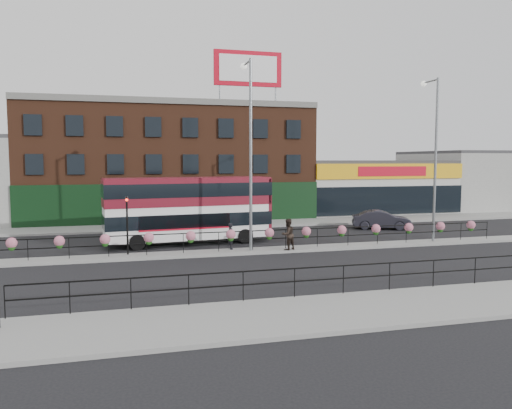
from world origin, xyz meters
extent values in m
plane|color=black|center=(0.00, 0.00, 0.00)|extent=(120.00, 120.00, 0.00)
cube|color=gray|center=(0.00, -12.00, 0.07)|extent=(60.00, 4.00, 0.15)
cube|color=gray|center=(0.00, 12.00, 0.07)|extent=(60.00, 4.00, 0.15)
cube|color=gray|center=(0.00, 0.00, 0.07)|extent=(60.00, 1.60, 0.15)
cube|color=gold|center=(0.00, -9.70, 0.01)|extent=(60.00, 0.10, 0.01)
cube|color=gold|center=(0.00, -9.88, 0.01)|extent=(60.00, 0.10, 0.01)
cube|color=brown|center=(-4.00, 20.00, 5.00)|extent=(25.00, 12.00, 10.00)
cube|color=#3F3F42|center=(-4.00, 20.00, 10.15)|extent=(25.00, 12.00, 0.30)
cube|color=black|center=(-4.00, 13.92, 1.70)|extent=(25.00, 0.25, 3.40)
cube|color=silver|center=(16.00, 20.00, 2.50)|extent=(15.00, 12.00, 5.00)
cube|color=#3F3F42|center=(16.00, 20.00, 5.15)|extent=(15.00, 12.00, 0.30)
cube|color=#F0AC10|center=(16.00, 13.92, 4.30)|extent=(15.00, 0.25, 1.40)
cube|color=red|center=(16.00, 13.80, 4.30)|extent=(7.00, 0.10, 0.90)
cube|color=black|center=(16.00, 13.92, 1.60)|extent=(15.00, 0.25, 2.60)
cube|color=#A3A39E|center=(30.75, 20.00, 3.00)|extent=(14.50, 12.00, 6.00)
cube|color=#3F3F42|center=(30.75, 20.00, 6.15)|extent=(14.50, 12.00, 0.30)
cube|color=red|center=(2.50, 15.00, 13.20)|extent=(6.00, 0.25, 3.00)
cube|color=white|center=(2.50, 14.86, 13.20)|extent=(5.10, 0.04, 2.25)
cylinder|color=gray|center=(0.00, 15.00, 11.00)|extent=(0.12, 0.12, 1.40)
cylinder|color=gray|center=(5.00, 15.00, 11.00)|extent=(0.12, 0.12, 1.40)
cube|color=black|center=(0.00, 0.00, 1.25)|extent=(30.00, 0.05, 0.05)
cube|color=black|center=(0.00, 0.00, 0.76)|extent=(30.00, 0.05, 0.05)
cylinder|color=black|center=(-13.00, 0.00, 0.70)|extent=(0.04, 0.04, 1.10)
cylinder|color=black|center=(-11.00, 0.00, 0.70)|extent=(0.04, 0.04, 1.10)
cylinder|color=black|center=(-9.00, 0.00, 0.70)|extent=(0.04, 0.04, 1.10)
cylinder|color=black|center=(-7.00, 0.00, 0.70)|extent=(0.04, 0.04, 1.10)
cylinder|color=black|center=(-5.00, 0.00, 0.70)|extent=(0.04, 0.04, 1.10)
cylinder|color=black|center=(-3.00, 0.00, 0.70)|extent=(0.04, 0.04, 1.10)
cylinder|color=black|center=(-1.00, 0.00, 0.70)|extent=(0.04, 0.04, 1.10)
cylinder|color=black|center=(1.00, 0.00, 0.70)|extent=(0.04, 0.04, 1.10)
cylinder|color=black|center=(3.00, 0.00, 0.70)|extent=(0.04, 0.04, 1.10)
cylinder|color=black|center=(5.00, 0.00, 0.70)|extent=(0.04, 0.04, 1.10)
cylinder|color=black|center=(7.00, 0.00, 0.70)|extent=(0.04, 0.04, 1.10)
cylinder|color=black|center=(9.00, 0.00, 0.70)|extent=(0.04, 0.04, 1.10)
cylinder|color=black|center=(11.00, 0.00, 0.70)|extent=(0.04, 0.04, 1.10)
cylinder|color=black|center=(13.00, 0.00, 0.70)|extent=(0.04, 0.04, 1.10)
cylinder|color=black|center=(15.00, 0.00, 0.70)|extent=(0.04, 0.04, 1.10)
sphere|color=#CB6B85|center=(-13.75, 0.00, 1.10)|extent=(0.56, 0.56, 0.56)
sphere|color=#1E5016|center=(-13.75, 0.00, 0.87)|extent=(0.36, 0.36, 0.36)
sphere|color=#CB6B85|center=(-11.46, 0.00, 1.10)|extent=(0.56, 0.56, 0.56)
sphere|color=#1E5016|center=(-11.46, 0.00, 0.87)|extent=(0.36, 0.36, 0.36)
sphere|color=#CB6B85|center=(-9.17, 0.00, 1.10)|extent=(0.56, 0.56, 0.56)
sphere|color=#1E5016|center=(-9.17, 0.00, 0.87)|extent=(0.36, 0.36, 0.36)
sphere|color=#CB6B85|center=(-6.88, 0.00, 1.10)|extent=(0.56, 0.56, 0.56)
sphere|color=#1E5016|center=(-6.88, 0.00, 0.87)|extent=(0.36, 0.36, 0.36)
sphere|color=#CB6B85|center=(-4.58, 0.00, 1.10)|extent=(0.56, 0.56, 0.56)
sphere|color=#1E5016|center=(-4.58, 0.00, 0.87)|extent=(0.36, 0.36, 0.36)
sphere|color=#CB6B85|center=(-2.29, 0.00, 1.10)|extent=(0.56, 0.56, 0.56)
sphere|color=#1E5016|center=(-2.29, 0.00, 0.87)|extent=(0.36, 0.36, 0.36)
sphere|color=#CB6B85|center=(0.00, 0.00, 1.10)|extent=(0.56, 0.56, 0.56)
sphere|color=#1E5016|center=(0.00, 0.00, 0.87)|extent=(0.36, 0.36, 0.36)
sphere|color=#CB6B85|center=(2.29, 0.00, 1.10)|extent=(0.56, 0.56, 0.56)
sphere|color=#1E5016|center=(2.29, 0.00, 0.87)|extent=(0.36, 0.36, 0.36)
sphere|color=#CB6B85|center=(4.58, 0.00, 1.10)|extent=(0.56, 0.56, 0.56)
sphere|color=#1E5016|center=(4.58, 0.00, 0.87)|extent=(0.36, 0.36, 0.36)
sphere|color=#CB6B85|center=(6.88, 0.00, 1.10)|extent=(0.56, 0.56, 0.56)
sphere|color=#1E5016|center=(6.88, 0.00, 0.87)|extent=(0.36, 0.36, 0.36)
sphere|color=#CB6B85|center=(9.17, 0.00, 1.10)|extent=(0.56, 0.56, 0.56)
sphere|color=#1E5016|center=(9.17, 0.00, 0.87)|extent=(0.36, 0.36, 0.36)
sphere|color=#CB6B85|center=(11.46, 0.00, 1.10)|extent=(0.56, 0.56, 0.56)
sphere|color=#1E5016|center=(11.46, 0.00, 0.87)|extent=(0.36, 0.36, 0.36)
sphere|color=#CB6B85|center=(13.75, 0.00, 1.10)|extent=(0.56, 0.56, 0.56)
sphere|color=#1E5016|center=(13.75, 0.00, 0.87)|extent=(0.36, 0.36, 0.36)
cube|color=black|center=(-2.00, -10.10, 1.25)|extent=(20.00, 0.05, 0.05)
cube|color=black|center=(-2.00, -10.10, 0.76)|extent=(20.00, 0.05, 0.05)
cylinder|color=black|center=(-12.00, -10.10, 0.70)|extent=(0.04, 0.04, 1.10)
cylinder|color=black|center=(-10.00, -10.10, 0.70)|extent=(0.04, 0.04, 1.10)
cylinder|color=black|center=(-8.00, -10.10, 0.70)|extent=(0.04, 0.04, 1.10)
cylinder|color=black|center=(-6.00, -10.10, 0.70)|extent=(0.04, 0.04, 1.10)
cylinder|color=black|center=(-4.00, -10.10, 0.70)|extent=(0.04, 0.04, 1.10)
cylinder|color=black|center=(-2.00, -10.10, 0.70)|extent=(0.04, 0.04, 1.10)
cylinder|color=black|center=(0.00, -10.10, 0.70)|extent=(0.04, 0.04, 1.10)
cylinder|color=black|center=(2.00, -10.10, 0.70)|extent=(0.04, 0.04, 1.10)
cylinder|color=black|center=(4.00, -10.10, 0.70)|extent=(0.04, 0.04, 1.10)
cylinder|color=black|center=(6.00, -10.10, 0.70)|extent=(0.04, 0.04, 1.10)
cube|color=white|center=(-4.19, 3.90, 2.26)|extent=(10.54, 3.41, 3.76)
cube|color=maroon|center=(-4.19, 3.90, 3.34)|extent=(10.61, 3.48, 1.69)
cube|color=black|center=(-4.19, 3.90, 1.60)|extent=(10.63, 3.50, 0.85)
cube|color=black|center=(-4.19, 3.90, 3.48)|extent=(10.65, 3.52, 0.85)
cube|color=maroon|center=(-4.19, 3.90, 4.17)|extent=(10.54, 3.41, 0.11)
cube|color=maroon|center=(0.91, 4.43, 2.26)|extent=(0.45, 2.42, 3.76)
cube|color=red|center=(-4.54, 2.66, 1.55)|extent=(5.62, 0.62, 0.94)
cylinder|color=black|center=(-7.44, 2.38, 0.47)|extent=(0.97, 0.38, 0.94)
cylinder|color=black|center=(-7.68, 4.72, 0.47)|extent=(0.97, 0.38, 0.94)
cylinder|color=black|center=(-0.70, 3.08, 0.47)|extent=(0.97, 0.38, 0.94)
cylinder|color=black|center=(-0.94, 5.42, 0.47)|extent=(0.97, 0.38, 0.94)
imported|color=#282732|center=(11.09, 6.88, 0.72)|extent=(4.58, 5.46, 1.45)
imported|color=black|center=(-2.17, 0.52, 0.92)|extent=(0.64, 0.49, 1.55)
imported|color=black|center=(0.95, -0.55, 1.06)|extent=(1.40, 1.35, 1.81)
cylinder|color=gray|center=(-1.15, -0.15, 5.56)|extent=(0.17, 0.17, 10.82)
cylinder|color=gray|center=(-1.15, 0.66, 10.87)|extent=(0.11, 1.62, 0.11)
sphere|color=silver|center=(-1.15, 1.48, 10.81)|extent=(0.39, 0.39, 0.39)
cylinder|color=gray|center=(10.98, 0.05, 5.30)|extent=(0.16, 0.16, 10.30)
cylinder|color=gray|center=(10.98, 0.83, 10.35)|extent=(0.10, 1.55, 0.10)
sphere|color=silver|center=(10.98, 1.60, 10.30)|extent=(0.37, 0.37, 0.37)
cylinder|color=black|center=(-8.00, 0.40, 1.75)|extent=(0.10, 0.10, 3.20)
imported|color=black|center=(-8.00, 0.40, 3.35)|extent=(0.15, 0.18, 0.90)
sphere|color=#FF190C|center=(-8.00, 0.28, 3.17)|extent=(0.14, 0.14, 0.14)
camera|label=1|loc=(-8.19, -27.57, 5.31)|focal=35.00mm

